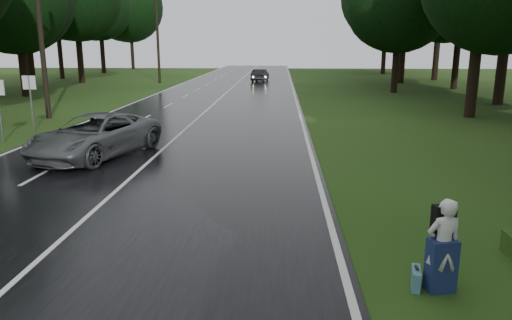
# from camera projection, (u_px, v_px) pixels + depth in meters

# --- Properties ---
(road) EXTENTS (12.00, 140.00, 0.04)m
(road) POSITION_uv_depth(u_px,v_px,m) (197.00, 119.00, 26.77)
(road) COLOR black
(road) RESTS_ON ground
(lane_center) EXTENTS (0.12, 140.00, 0.01)m
(lane_center) POSITION_uv_depth(u_px,v_px,m) (197.00, 119.00, 26.76)
(lane_center) COLOR silver
(lane_center) RESTS_ON road
(grey_car) EXTENTS (4.16, 6.11, 1.55)m
(grey_car) POSITION_uv_depth(u_px,v_px,m) (95.00, 136.00, 17.58)
(grey_car) COLOR #54575A
(grey_car) RESTS_ON road
(far_car) EXTENTS (1.95, 4.25, 1.35)m
(far_car) POSITION_uv_depth(u_px,v_px,m) (260.00, 75.00, 54.01)
(far_car) COLOR black
(far_car) RESTS_ON road
(hitchhiker) EXTENTS (0.66, 0.62, 1.64)m
(hitchhiker) POSITION_uv_depth(u_px,v_px,m) (443.00, 248.00, 7.99)
(hitchhiker) COLOR silver
(hitchhiker) RESTS_ON ground
(suitcase) EXTENTS (0.24, 0.50, 0.34)m
(suitcase) POSITION_uv_depth(u_px,v_px,m) (416.00, 278.00, 8.20)
(suitcase) COLOR teal
(suitcase) RESTS_ON ground
(utility_pole_mid) EXTENTS (1.80, 0.28, 10.83)m
(utility_pole_mid) POSITION_uv_depth(u_px,v_px,m) (49.00, 118.00, 27.24)
(utility_pole_mid) COLOR black
(utility_pole_mid) RESTS_ON ground
(utility_pole_far) EXTENTS (1.80, 0.28, 9.68)m
(utility_pole_far) POSITION_uv_depth(u_px,v_px,m) (160.00, 83.00, 52.20)
(utility_pole_far) COLOR black
(utility_pole_far) RESTS_ON ground
(road_sign_a) EXTENTS (0.64, 0.10, 2.65)m
(road_sign_a) POSITION_uv_depth(u_px,v_px,m) (3.00, 142.00, 20.50)
(road_sign_a) COLOR white
(road_sign_a) RESTS_ON ground
(road_sign_b) EXTENTS (0.64, 0.10, 2.65)m
(road_sign_b) POSITION_uv_depth(u_px,v_px,m) (34.00, 131.00, 23.08)
(road_sign_b) COLOR white
(road_sign_b) RESTS_ON ground
(tree_left_e) EXTENTS (8.59, 8.59, 13.42)m
(tree_left_e) POSITION_uv_depth(u_px,v_px,m) (27.00, 96.00, 38.76)
(tree_left_e) COLOR black
(tree_left_e) RESTS_ON ground
(tree_left_f) EXTENTS (10.46, 10.46, 16.34)m
(tree_left_f) POSITION_uv_depth(u_px,v_px,m) (82.00, 83.00, 52.39)
(tree_left_f) COLOR black
(tree_left_f) RESTS_ON ground
(tree_right_d) EXTENTS (8.72, 8.72, 13.63)m
(tree_right_d) POSITION_uv_depth(u_px,v_px,m) (469.00, 117.00, 27.64)
(tree_right_d) COLOR black
(tree_right_d) RESTS_ON ground
(tree_right_e) EXTENTS (8.61, 8.61, 13.46)m
(tree_right_e) POSITION_uv_depth(u_px,v_px,m) (393.00, 93.00, 41.77)
(tree_right_e) COLOR black
(tree_right_e) RESTS_ON ground
(tree_right_f) EXTENTS (10.91, 10.91, 17.04)m
(tree_right_f) POSITION_uv_depth(u_px,v_px,m) (400.00, 83.00, 51.97)
(tree_right_f) COLOR black
(tree_right_f) RESTS_ON ground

